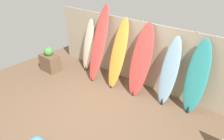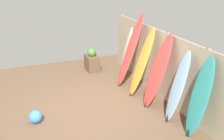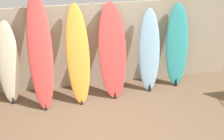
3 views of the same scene
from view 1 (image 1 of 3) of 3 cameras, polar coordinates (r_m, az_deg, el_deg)
The scene contains 9 objects.
ground at distance 5.21m, azimuth -6.03°, elevation -11.62°, with size 7.68×7.68×0.00m, color brown.
fence_back at distance 6.09m, azimuth 7.14°, elevation 4.32°, with size 6.08×0.11×1.80m.
surfboard_cream_0 at distance 6.92m, azimuth -6.25°, elevation 6.38°, with size 0.48×0.47×1.63m.
surfboard_red_1 at distance 6.29m, azimuth -3.47°, elevation 6.85°, with size 0.46×0.80×2.14m.
surfboard_orange_2 at distance 5.92m, azimuth 1.62°, elevation 4.25°, with size 0.45×0.71×1.89m.
surfboard_red_3 at distance 5.62m, azimuth 7.55°, elevation 2.48°, with size 0.56×0.66×1.87m.
surfboard_skyblue_4 at distance 5.36m, azimuth 14.69°, elevation -0.52°, with size 0.48×0.50×1.70m.
surfboard_teal_5 at distance 5.23m, azimuth 21.19°, elevation -1.98°, with size 0.49×0.40×1.76m.
planter_box at distance 7.23m, azimuth -15.93°, elevation 2.28°, with size 0.61×0.40×0.79m.
Camera 1 is at (2.99, -2.73, 3.27)m, focal length 35.00 mm.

